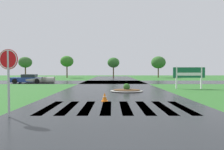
# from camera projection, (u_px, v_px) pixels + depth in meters

# --- Properties ---
(asphalt_roadway) EXTENTS (9.05, 80.00, 0.01)m
(asphalt_roadway) POSITION_uv_depth(u_px,v_px,m) (114.00, 94.00, 13.67)
(asphalt_roadway) COLOR #232628
(asphalt_roadway) RESTS_ON ground
(asphalt_cross_road) EXTENTS (90.00, 8.14, 0.01)m
(asphalt_cross_road) POSITION_uv_depth(u_px,v_px,m) (113.00, 82.00, 27.36)
(asphalt_cross_road) COLOR #232628
(asphalt_cross_road) RESTS_ON ground
(crosswalk_stripes) EXTENTS (6.75, 3.28, 0.01)m
(crosswalk_stripes) POSITION_uv_depth(u_px,v_px,m) (115.00, 107.00, 8.66)
(crosswalk_stripes) COLOR white
(crosswalk_stripes) RESTS_ON ground
(stop_sign) EXTENTS (0.76, 0.12, 2.56)m
(stop_sign) POSITION_uv_depth(u_px,v_px,m) (8.00, 67.00, 6.78)
(stop_sign) COLOR #B2B5BA
(stop_sign) RESTS_ON ground
(estate_billboard) EXTENTS (2.98, 0.29, 2.11)m
(estate_billboard) POSITION_uv_depth(u_px,v_px,m) (188.00, 74.00, 17.43)
(estate_billboard) COLOR white
(estate_billboard) RESTS_ON ground
(median_island) EXTENTS (2.73, 2.00, 0.68)m
(median_island) POSITION_uv_depth(u_px,v_px,m) (126.00, 90.00, 15.13)
(median_island) COLOR #9E9B93
(median_island) RESTS_ON ground
(car_dark_suv) EXTENTS (4.37, 2.43, 1.22)m
(car_dark_suv) POSITION_uv_depth(u_px,v_px,m) (28.00, 79.00, 25.13)
(car_dark_suv) COLOR navy
(car_dark_suv) RESTS_ON ground
(drainage_pipe_stack) EXTENTS (3.73, 1.11, 0.88)m
(drainage_pipe_stack) POSITION_uv_depth(u_px,v_px,m) (40.00, 80.00, 24.80)
(drainage_pipe_stack) COLOR #9E9B93
(drainage_pipe_stack) RESTS_ON ground
(traffic_cone) EXTENTS (0.36, 0.36, 0.51)m
(traffic_cone) POSITION_uv_depth(u_px,v_px,m) (104.00, 97.00, 10.33)
(traffic_cone) COLOR orange
(traffic_cone) RESTS_ON ground
(background_treeline) EXTENTS (35.11, 4.60, 5.18)m
(background_treeline) POSITION_uv_depth(u_px,v_px,m) (98.00, 62.00, 43.54)
(background_treeline) COLOR #4C3823
(background_treeline) RESTS_ON ground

